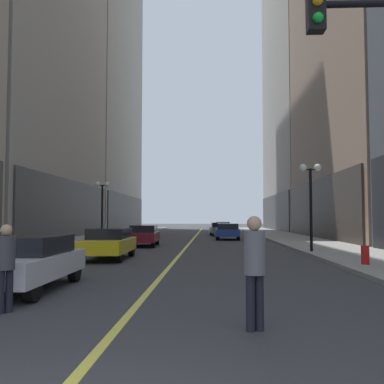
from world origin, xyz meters
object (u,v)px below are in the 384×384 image
Objects in this scene: car_white at (27,261)px; pedestrian_with_orange_bag at (6,261)px; car_grey at (220,229)px; fire_hydrant_right at (365,257)px; car_blue at (228,231)px; car_maroon at (144,235)px; street_lamp_left_far at (102,198)px; car_silver at (222,227)px; pedestrian_in_grey_suit at (255,263)px; street_lamp_right_mid at (311,188)px; car_yellow at (109,242)px.

car_white is 2.65× the size of pedestrian_with_orange_bag.
fire_hydrant_right is at bearing -81.16° from car_grey.
car_blue is 2.63× the size of pedestrian_with_orange_bag.
street_lamp_left_far is at bearing 132.11° from car_maroon.
car_maroon and car_silver have the same top height.
pedestrian_in_grey_suit is 2.24× the size of fire_hydrant_right.
street_lamp_left_far is at bearing -153.63° from car_blue.
car_blue is 29.52m from pedestrian_in_grey_suit.
car_maroon is at bearing 103.28° from pedestrian_in_grey_suit.
car_white and car_silver have the same top height.
street_lamp_right_mid is (9.13, -5.96, 2.54)m from car_maroon.
street_lamp_right_mid is (4.00, -22.82, 2.54)m from car_grey.
car_grey is 15.74m from street_lamp_left_far.
pedestrian_in_grey_suit is at bearing -105.79° from street_lamp_right_mid.
street_lamp_left_far is at bearing 99.06° from car_white.
car_silver is 1.01× the size of street_lamp_left_far.
car_blue is at bearing 100.92° from fire_hydrant_right.
street_lamp_right_mid reaches higher than pedestrian_in_grey_suit.
car_yellow is 26.29m from car_grey.
car_blue is 8.20m from car_grey.
street_lamp_left_far is at bearing 129.54° from fire_hydrant_right.
car_grey is at bearing 55.48° from street_lamp_left_far.
car_grey is 2.70× the size of pedestrian_with_orange_bag.
car_white is 0.99× the size of car_yellow.
car_maroon is 1.09× the size of car_blue.
car_white and car_yellow have the same top height.
street_lamp_left_far reaches higher than pedestrian_in_grey_suit.
pedestrian_with_orange_bag is (-4.75, -36.57, 0.23)m from car_grey.
car_yellow is 8.90m from car_maroon.
pedestrian_in_grey_suit is 26.43m from street_lamp_left_far.
street_lamp_right_mid is at bearing -80.06° from car_grey.
car_yellow is 10.30m from fire_hydrant_right.
fire_hydrant_right is (0.50, -6.09, -2.86)m from street_lamp_right_mid.
car_silver is at bearing 96.18° from fire_hydrant_right.
street_lamp_right_mid is (4.21, 14.88, 2.20)m from pedestrian_in_grey_suit.
car_blue is 28.86m from pedestrian_with_orange_bag.
car_blue is at bearing 79.52° from pedestrian_with_orange_bag.
street_lamp_left_far is (-3.67, 4.06, 2.54)m from car_maroon.
car_yellow is 2.67× the size of pedestrian_with_orange_bag.
street_lamp_left_far reaches higher than car_white.
car_silver is at bearing 90.10° from car_blue.
car_grey is (-0.50, 8.19, 0.00)m from car_blue.
car_maroon is 1.06× the size of street_lamp_right_mid.
car_grey and car_silver have the same top height.
pedestrian_with_orange_bag reaches higher than car_yellow.
car_silver is 1.01× the size of street_lamp_right_mid.
car_white is 0.98× the size of street_lamp_right_mid.
car_silver reaches higher than fire_hydrant_right.
street_lamp_left_far reaches higher than pedestrian_with_orange_bag.
car_white is 34.42m from car_grey.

